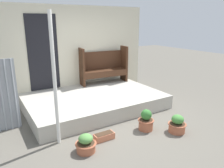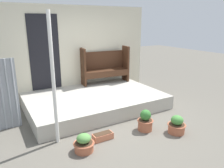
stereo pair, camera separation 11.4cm
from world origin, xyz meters
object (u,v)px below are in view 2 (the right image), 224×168
support_post (53,81)px  flower_pot_middle (145,121)px  flower_pot_left (84,144)px  planter_box_rect (103,136)px  flower_pot_right (177,125)px  bench (105,65)px

support_post → flower_pot_middle: support_post is taller
flower_pot_left → planter_box_rect: 0.51m
flower_pot_left → flower_pot_right: flower_pot_right is taller
support_post → flower_pot_left: 1.20m
bench → planter_box_rect: 2.92m
flower_pot_right → support_post: bearing=158.4°
bench → flower_pot_left: bearing=-119.0°
support_post → planter_box_rect: size_ratio=6.05×
bench → flower_pot_middle: (-0.44, -2.56, -0.68)m
support_post → planter_box_rect: (0.77, -0.35, -1.11)m
flower_pot_right → planter_box_rect: bearing=159.9°
support_post → planter_box_rect: 1.39m
support_post → bench: support_post is taller
bench → flower_pot_left: 3.29m
support_post → flower_pot_right: (2.17, -0.86, -1.01)m
support_post → bench: size_ratio=1.59×
flower_pot_right → bench: bearing=90.7°
flower_pot_left → flower_pot_right: (1.86, -0.33, 0.02)m
support_post → flower_pot_middle: (1.69, -0.45, -0.98)m
flower_pot_left → flower_pot_middle: 1.40m
bench → flower_pot_right: 3.05m
flower_pot_middle → planter_box_rect: 0.94m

